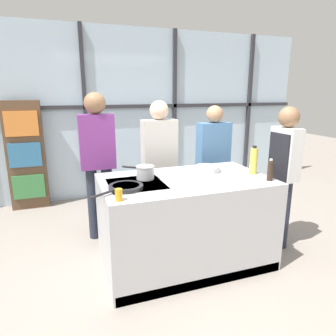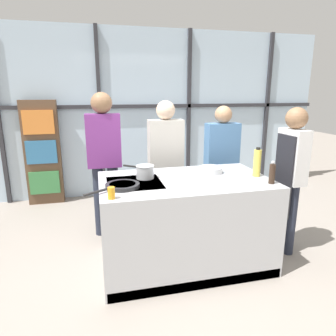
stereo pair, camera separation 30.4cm
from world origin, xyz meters
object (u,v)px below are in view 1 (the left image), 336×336
oil_bottle (254,161)px  pepper_grinder (270,171)px  frying_pan (125,187)px  juice_glass_near (119,195)px  chef (283,168)px  saucepan (145,172)px  mixing_bowl (208,169)px  spectator_center_right (213,158)px  white_plate (206,166)px  spectator_far_left (98,156)px  spectator_center_left (159,158)px

oil_bottle → pepper_grinder: oil_bottle is taller
frying_pan → juice_glass_near: juice_glass_near is taller
frying_pan → chef: bearing=3.2°
saucepan → mixing_bowl: 0.73m
spectator_center_right → white_plate: bearing=54.6°
spectator_center_right → oil_bottle: size_ratio=5.26×
chef → frying_pan: chef is taller
frying_pan → pepper_grinder: bearing=-8.3°
saucepan → spectator_center_right: bearing=32.7°
saucepan → juice_glass_near: (-0.36, -0.53, -0.02)m
pepper_grinder → chef: bearing=35.8°
spectator_center_right → oil_bottle: (-0.01, -0.94, 0.16)m
white_plate → juice_glass_near: size_ratio=2.48×
spectator_center_right → mixing_bowl: size_ratio=6.27×
chef → saucepan: chef is taller
chef → spectator_center_right: chef is taller
chef → pepper_grinder: size_ratio=7.28×
spectator_center_right → juice_glass_near: bearing=40.0°
mixing_bowl → juice_glass_near: size_ratio=2.57×
saucepan → white_plate: bearing=17.4°
frying_pan → juice_glass_near: bearing=-111.4°
spectator_far_left → oil_bottle: spectator_far_left is taller
spectator_center_left → spectator_center_right: size_ratio=1.04×
pepper_grinder → juice_glass_near: 1.52m
chef → mixing_bowl: bearing=76.2°
frying_pan → juice_glass_near: 0.30m
frying_pan → white_plate: size_ratio=2.03×
spectator_far_left → spectator_center_left: spectator_far_left is taller
spectator_center_left → juice_glass_near: spectator_center_left is taller
spectator_far_left → juice_glass_near: bearing=90.7°
spectator_far_left → chef: bearing=155.3°
spectator_center_right → frying_pan: (-1.41, -1.00, 0.04)m
mixing_bowl → juice_glass_near: 1.24m
white_plate → frying_pan: bearing=-154.4°
frying_pan → juice_glass_near: size_ratio=5.04×
spectator_center_right → frying_pan: spectator_center_right is taller
spectator_far_left → spectator_center_right: 1.54m
spectator_far_left → white_plate: bearing=157.6°
white_plate → mixing_bowl: 0.22m
pepper_grinder → spectator_center_right: bearing=89.8°
spectator_center_right → saucepan: spectator_center_right is taller
spectator_center_left → white_plate: spectator_center_left is taller
spectator_far_left → mixing_bowl: size_ratio=6.94×
mixing_bowl → pepper_grinder: size_ratio=1.15×
spectator_far_left → oil_bottle: bearing=148.4°
chef → white_plate: bearing=62.0°
spectator_center_left → juice_glass_near: bearing=59.4°
spectator_far_left → spectator_center_left: size_ratio=1.06×
mixing_bowl → spectator_far_left: bearing=148.1°
juice_glass_near → white_plate: bearing=33.8°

